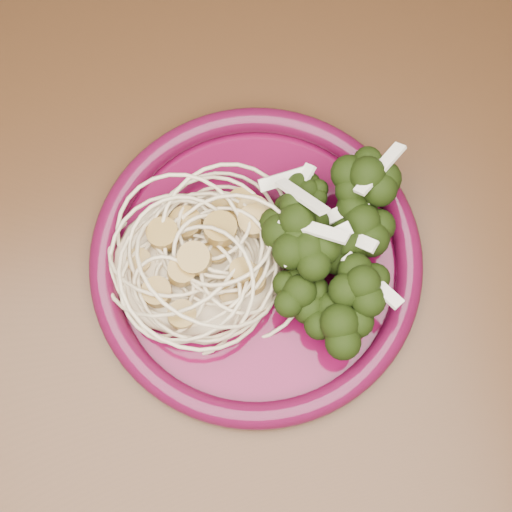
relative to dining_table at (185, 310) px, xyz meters
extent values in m
plane|color=brown|center=(0.00, 0.00, -0.65)|extent=(3.50, 3.50, 0.00)
cube|color=#472814|center=(0.00, 0.00, 0.08)|extent=(1.20, 0.80, 0.04)
cylinder|color=#530725|center=(0.07, 0.00, 0.10)|extent=(0.30, 0.30, 0.01)
torus|color=#530725|center=(0.07, 0.00, 0.11)|extent=(0.31, 0.31, 0.02)
ellipsoid|color=beige|center=(0.02, 0.01, 0.12)|extent=(0.16, 0.14, 0.03)
ellipsoid|color=black|center=(0.13, -0.01, 0.13)|extent=(0.12, 0.17, 0.06)
camera|label=1|loc=(0.03, -0.15, 0.66)|focal=50.00mm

